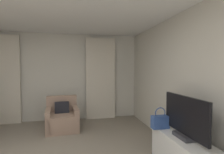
% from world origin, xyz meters
% --- Properties ---
extents(wall_window, '(5.12, 0.06, 2.60)m').
position_xyz_m(wall_window, '(0.00, 3.03, 1.30)').
color(wall_window, beige).
rests_on(wall_window, ground).
extents(wall_right, '(0.06, 6.12, 2.60)m').
position_xyz_m(wall_right, '(2.53, 0.00, 1.30)').
color(wall_right, beige).
rests_on(wall_right, ground).
extents(curtain_left_panel, '(0.90, 0.06, 2.50)m').
position_xyz_m(curtain_left_panel, '(-1.38, 2.90, 1.25)').
color(curtain_left_panel, beige).
rests_on(curtain_left_panel, ground).
extents(curtain_right_panel, '(0.90, 0.06, 2.50)m').
position_xyz_m(curtain_right_panel, '(1.38, 2.90, 1.25)').
color(curtain_right_panel, beige).
rests_on(curtain_right_panel, ground).
extents(armchair, '(0.85, 0.88, 0.83)m').
position_xyz_m(armchair, '(0.26, 2.10, 0.28)').
color(armchair, '#997A66').
rests_on(armchair, ground).
extents(tv_console, '(0.44, 1.26, 0.52)m').
position_xyz_m(tv_console, '(2.18, -0.21, 0.26)').
color(tv_console, white).
rests_on(tv_console, ground).
extents(tv_flatscreen, '(0.20, 1.03, 0.63)m').
position_xyz_m(tv_flatscreen, '(2.18, -0.23, 0.82)').
color(tv_flatscreen, '#333338').
rests_on(tv_flatscreen, tv_console).
extents(handbag_primary, '(0.30, 0.14, 0.37)m').
position_xyz_m(handbag_primary, '(2.03, 0.25, 0.64)').
color(handbag_primary, '#335193').
rests_on(handbag_primary, tv_console).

